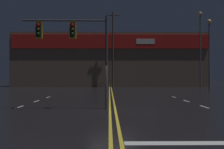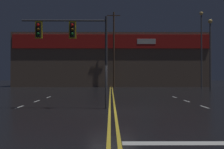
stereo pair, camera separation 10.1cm
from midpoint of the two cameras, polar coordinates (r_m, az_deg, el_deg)
The scene contains 7 objects.
ground_plane at distance 13.58m, azimuth -0.05°, elevation -8.37°, with size 200.00×200.00×0.00m, color black.
road_markings at distance 12.31m, azimuth 5.63°, elevation -9.17°, with size 16.83×60.00×0.01m.
traffic_signal_median at distance 14.70m, azimuth -9.44°, elevation 8.24°, with size 4.93×0.36×5.35m.
streetlight_median_approach at distance 35.72m, azimuth 21.27°, elevation 6.29°, with size 0.56×0.56×9.45m.
streetlight_far_left at distance 41.76m, azimuth 19.48°, elevation 7.23°, with size 0.56×0.56×12.01m.
building_backdrop at distance 48.17m, azimuth -0.49°, elevation 3.08°, with size 34.79×10.23×9.59m.
utility_pole_row at distance 42.46m, azimuth 0.51°, elevation 5.64°, with size 47.12×0.26×12.81m.
Camera 1 is at (-0.20, -13.44, 1.88)m, focal length 40.00 mm.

